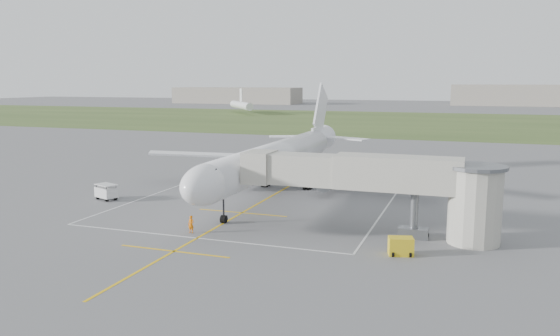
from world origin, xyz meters
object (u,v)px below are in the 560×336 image
(gpu_unit, at_px, (401,246))
(baggage_cart, at_px, (106,192))
(ramp_worker_nose, at_px, (191,224))
(airliner, at_px, (276,158))
(jet_bridge, at_px, (389,183))
(ramp_worker_wing, at_px, (223,178))

(gpu_unit, bearing_deg, baggage_cart, 149.49)
(gpu_unit, xyz_separation_m, ramp_worker_nose, (-18.87, 0.17, 0.09))
(airliner, bearing_deg, ramp_worker_nose, -93.86)
(ramp_worker_nose, bearing_deg, airliner, 90.11)
(airliner, distance_m, jet_bridge, 21.22)
(jet_bridge, bearing_deg, airliner, 137.81)
(ramp_worker_wing, bearing_deg, airliner, -169.00)
(jet_bridge, height_order, baggage_cart, jet_bridge)
(ramp_worker_nose, bearing_deg, baggage_cart, 154.04)
(ramp_worker_nose, bearing_deg, jet_bridge, 20.84)
(jet_bridge, relative_size, gpu_unit, 10.71)
(airliner, xyz_separation_m, gpu_unit, (17.56, -19.59, -3.68))
(jet_bridge, distance_m, baggage_cart, 33.72)
(jet_bridge, bearing_deg, ramp_worker_wing, 145.06)
(airliner, distance_m, ramp_worker_nose, 19.79)
(gpu_unit, height_order, ramp_worker_wing, ramp_worker_wing)
(ramp_worker_wing, bearing_deg, baggage_cart, 83.65)
(baggage_cart, distance_m, ramp_worker_wing, 15.62)
(gpu_unit, relative_size, ramp_worker_wing, 1.15)
(airliner, distance_m, gpu_unit, 26.56)
(gpu_unit, distance_m, baggage_cart, 36.35)
(jet_bridge, relative_size, baggage_cart, 7.68)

